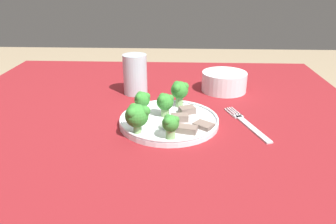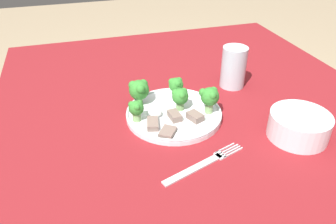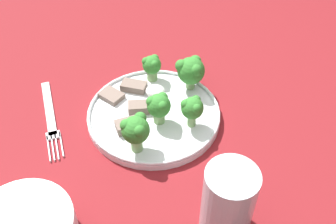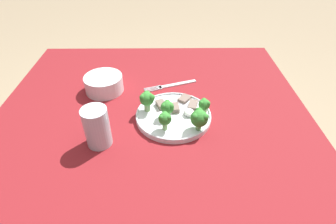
# 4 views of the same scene
# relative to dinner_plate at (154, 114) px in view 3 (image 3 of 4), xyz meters

# --- Properties ---
(table) EXTENTS (1.13, 1.03, 0.71)m
(table) POSITION_rel_dinner_plate_xyz_m (-0.05, 0.07, -0.10)
(table) COLOR maroon
(table) RESTS_ON ground_plane
(dinner_plate) EXTENTS (0.24, 0.24, 0.02)m
(dinner_plate) POSITION_rel_dinner_plate_xyz_m (0.00, 0.00, 0.00)
(dinner_plate) COLOR white
(dinner_plate) RESTS_ON table
(fork) EXTENTS (0.08, 0.20, 0.00)m
(fork) POSITION_rel_dinner_plate_xyz_m (0.19, 0.00, -0.01)
(fork) COLOR silver
(fork) RESTS_ON table
(drinking_glass) EXTENTS (0.07, 0.07, 0.12)m
(drinking_glass) POSITION_rel_dinner_plate_xyz_m (-0.11, 0.21, 0.04)
(drinking_glass) COLOR #B2C1CC
(drinking_glass) RESTS_ON table
(broccoli_floret_near_rim_left) EXTENTS (0.04, 0.04, 0.05)m
(broccoli_floret_near_rim_left) POSITION_rel_dinner_plate_xyz_m (0.01, -0.10, 0.04)
(broccoli_floret_near_rim_left) COLOR #7FA866
(broccoli_floret_near_rim_left) RESTS_ON dinner_plate
(broccoli_floret_center_left) EXTENTS (0.04, 0.04, 0.06)m
(broccoli_floret_center_left) POSITION_rel_dinner_plate_xyz_m (-0.07, 0.03, 0.04)
(broccoli_floret_center_left) COLOR #7FA866
(broccoli_floret_center_left) RESTS_ON dinner_plate
(broccoli_floret_back_left) EXTENTS (0.04, 0.04, 0.06)m
(broccoli_floret_back_left) POSITION_rel_dinner_plate_xyz_m (-0.01, 0.02, 0.04)
(broccoli_floret_back_left) COLOR #7FA866
(broccoli_floret_back_left) RESTS_ON dinner_plate
(broccoli_floret_front_left) EXTENTS (0.05, 0.05, 0.07)m
(broccoli_floret_front_left) POSITION_rel_dinner_plate_xyz_m (-0.07, -0.07, 0.04)
(broccoli_floret_front_left) COLOR #7FA866
(broccoli_floret_front_left) RESTS_ON dinner_plate
(broccoli_floret_center_back) EXTENTS (0.05, 0.05, 0.07)m
(broccoli_floret_center_back) POSITION_rel_dinner_plate_xyz_m (0.02, 0.08, 0.05)
(broccoli_floret_center_back) COLOR #7FA866
(broccoli_floret_center_back) RESTS_ON dinner_plate
(meat_slice_front_slice) EXTENTS (0.05, 0.05, 0.01)m
(meat_slice_front_slice) POSITION_rel_dinner_plate_xyz_m (0.08, -0.04, 0.01)
(meat_slice_front_slice) COLOR #756056
(meat_slice_front_slice) RESTS_ON dinner_plate
(meat_slice_middle_slice) EXTENTS (0.05, 0.04, 0.01)m
(meat_slice_middle_slice) POSITION_rel_dinner_plate_xyz_m (0.04, -0.07, 0.01)
(meat_slice_middle_slice) COLOR #756056
(meat_slice_middle_slice) RESTS_ON dinner_plate
(meat_slice_rear_slice) EXTENTS (0.05, 0.04, 0.02)m
(meat_slice_rear_slice) POSITION_rel_dinner_plate_xyz_m (0.04, 0.04, 0.01)
(meat_slice_rear_slice) COLOR #756056
(meat_slice_rear_slice) RESTS_ON dinner_plate
(meat_slice_edge_slice) EXTENTS (0.04, 0.03, 0.02)m
(meat_slice_edge_slice) POSITION_rel_dinner_plate_xyz_m (0.03, -0.01, 0.01)
(meat_slice_edge_slice) COLOR #756056
(meat_slice_edge_slice) RESTS_ON dinner_plate
(sauce_dollop) EXTENTS (0.04, 0.03, 0.02)m
(sauce_dollop) POSITION_rel_dinner_plate_xyz_m (-0.00, -0.05, 0.01)
(sauce_dollop) COLOR white
(sauce_dollop) RESTS_ON dinner_plate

